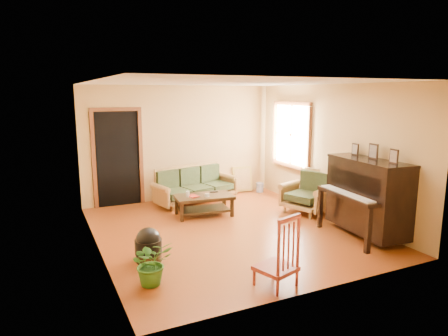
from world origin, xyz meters
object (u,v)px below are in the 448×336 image
sofa (196,185)px  coffee_table (204,205)px  red_chair (276,250)px  armchair (306,192)px  footstool (149,249)px  potted_plant (152,262)px  ceramic_crock (260,187)px  piano (368,198)px

sofa → coffee_table: 1.03m
coffee_table → red_chair: bearing=-95.7°
armchair → footstool: (-3.55, -0.99, -0.25)m
coffee_table → footstool: 2.33m
armchair → potted_plant: bearing=-175.1°
red_chair → ceramic_crock: 4.93m
coffee_table → potted_plant: 2.99m
coffee_table → piano: piano is taller
sofa → coffee_table: size_ratio=1.66×
sofa → red_chair: size_ratio=1.98×
ceramic_crock → potted_plant: potted_plant is taller
coffee_table → piano: bearing=-47.4°
sofa → potted_plant: bearing=-133.3°
piano → footstool: size_ratio=3.82×
armchair → footstool: 3.70m
sofa → potted_plant: (-1.95, -3.42, -0.11)m
sofa → coffee_table: bearing=-116.1°
armchair → footstool: armchair is taller
coffee_table → armchair: armchair is taller
coffee_table → potted_plant: (-1.73, -2.44, 0.09)m
red_chair → coffee_table: bearing=66.5°
sofa → red_chair: red_chair is taller
armchair → potted_plant: armchair is taller
piano → footstool: (-3.67, 0.55, -0.48)m
sofa → piano: bearing=-73.8°
footstool → armchair: bearing=15.6°
footstool → sofa: bearing=56.3°
sofa → red_chair: bearing=-111.0°
footstool → potted_plant: potted_plant is taller
armchair → red_chair: (-2.29, -2.43, 0.04)m
sofa → armchair: (1.75, -1.71, 0.03)m
sofa → coffee_table: (-0.22, -0.99, -0.20)m
coffee_table → red_chair: size_ratio=1.19×
piano → red_chair: 2.57m
armchair → ceramic_crock: 1.94m
piano → red_chair: piano is taller
potted_plant → armchair: bearing=24.9°
coffee_table → footstool: bearing=-132.8°
piano → ceramic_crock: bearing=96.8°
ceramic_crock → piano: bearing=-88.6°
coffee_table → ceramic_crock: bearing=30.9°
ceramic_crock → potted_plant: size_ratio=0.39×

